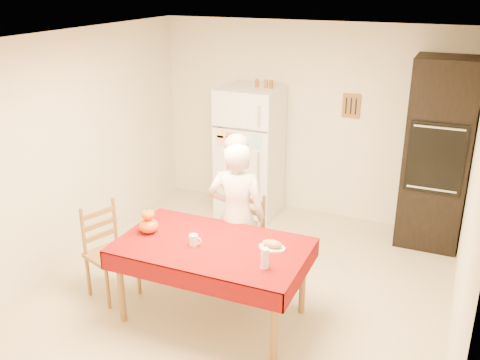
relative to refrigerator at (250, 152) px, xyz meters
The scene contains 17 objects.
floor 2.16m from the refrigerator, 70.93° to the right, with size 4.50×4.50×0.00m, color #C1AE8B.
room_shell 2.13m from the refrigerator, 70.89° to the right, with size 4.02×4.52×2.51m.
refrigerator is the anchor object (origin of this frame).
oven_cabinet 2.29m from the refrigerator, ahead, with size 0.70×0.62×2.20m.
dining_table 2.42m from the refrigerator, 75.81° to the right, with size 1.70×1.00×0.76m.
chair_far 1.69m from the refrigerator, 70.02° to the right, with size 0.53×0.51×0.95m.
chair_left 2.46m from the refrigerator, 103.02° to the right, with size 0.52×0.53×0.95m.
seated_woman 1.85m from the refrigerator, 71.83° to the right, with size 0.57×0.38×1.57m, color white.
coffee_mug 2.45m from the refrigerator, 79.54° to the right, with size 0.08×0.08×0.10m, color white.
pumpkin_lower 2.36m from the refrigerator, 91.40° to the right, with size 0.18×0.18×0.14m, color #E23A05.
pumpkin_upper 2.36m from the refrigerator, 91.40° to the right, with size 0.12×0.12×0.09m, color #D14F04.
wine_glass 2.79m from the refrigerator, 65.27° to the right, with size 0.07×0.07×0.18m, color white.
bread_plate 2.47m from the refrigerator, 63.23° to the right, with size 0.24×0.24×0.02m, color white.
bread_loaf 2.47m from the refrigerator, 63.23° to the right, with size 0.18×0.10×0.06m, color tan.
spice_jar_left 0.90m from the refrigerator, 37.45° to the left, with size 0.05×0.05×0.10m, color brown.
spice_jar_mid 0.92m from the refrigerator, 15.04° to the left, with size 0.05×0.05×0.10m, color #8C5B19.
spice_jar_right 0.94m from the refrigerator, 11.11° to the left, with size 0.05×0.05×0.10m, color brown.
Camera 1 is at (1.85, -4.26, 3.01)m, focal length 40.00 mm.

